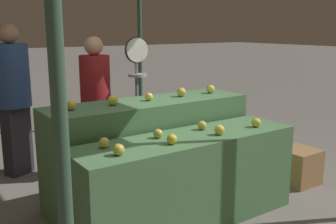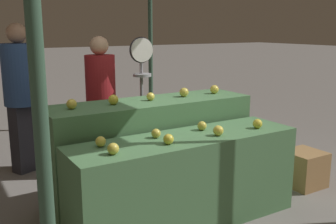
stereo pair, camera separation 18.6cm
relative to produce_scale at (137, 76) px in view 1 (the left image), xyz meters
The scene contains 19 objects.
ground_plane 1.68m from the produce_scale, 101.01° to the right, with size 60.00×60.00×0.00m, color slate.
display_counter_front 1.45m from the produce_scale, 101.01° to the right, with size 1.98×0.55×0.76m, color #4C7A4C.
display_counter_back 0.92m from the produce_scale, 110.78° to the right, with size 1.98×0.55×0.96m, color #4C7A4C.
apple_front_0 1.66m from the produce_scale, 124.85° to the right, with size 0.08×0.08×0.08m, color gold.
apple_front_1 1.45m from the produce_scale, 109.64° to the right, with size 0.08×0.08×0.08m, color gold.
apple_front_2 1.38m from the produce_scale, 89.98° to the right, with size 0.09×0.09×0.09m, color yellow.
apple_front_3 1.44m from the produce_scale, 71.52° to the right, with size 0.08×0.08×0.08m, color gold.
apple_front_4 1.50m from the produce_scale, 129.91° to the right, with size 0.08×0.08×0.08m, color yellow.
apple_front_5 1.27m from the produce_scale, 112.54° to the right, with size 0.08×0.08×0.08m, color gold.
apple_front_6 1.17m from the produce_scale, 90.58° to the right, with size 0.08×0.08×0.08m, color gold.
apple_back_0 1.18m from the produce_scale, 147.61° to the right, with size 0.09×0.09×0.09m, color yellow.
apple_back_1 0.89m from the produce_scale, 134.15° to the right, with size 0.09×0.09×0.09m, color gold.
apple_back_2 0.68m from the produce_scale, 110.67° to the right, with size 0.08×0.08×0.08m, color yellow.
apple_back_3 0.64m from the produce_scale, 77.24° to the right, with size 0.09×0.09×0.09m, color gold.
apple_back_4 0.82m from the produce_scale, 50.74° to the right, with size 0.09×0.09×0.09m, color yellow.
produce_scale is the anchor object (origin of this frame).
person_vendor_at_scale 0.51m from the produce_scale, 146.72° to the left, with size 0.42×0.42×1.54m.
person_customer_left 1.36m from the produce_scale, 145.72° to the left, with size 0.50×0.50×1.68m.
wooden_crate_side 1.98m from the produce_scale, 43.75° to the right, with size 0.37×0.37×0.37m, color #9E7547.
Camera 1 is at (-1.89, -2.45, 1.63)m, focal length 42.00 mm.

